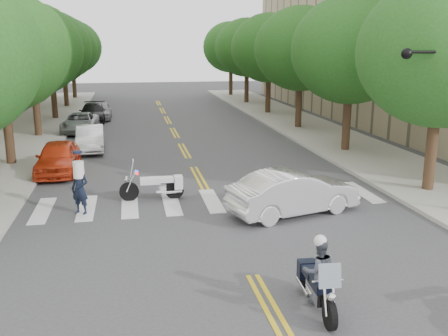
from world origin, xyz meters
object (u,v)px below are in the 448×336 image
object	(u,v)px
motorcycle_parked	(158,185)
officer_standing	(80,189)
motorcycle_police	(318,276)
convertible	(293,192)

from	to	relation	value
motorcycle_parked	officer_standing	size ratio (longest dim) A/B	1.35
motorcycle_police	motorcycle_parked	distance (m)	9.46
motorcycle_police	convertible	world-z (taller)	motorcycle_police
convertible	motorcycle_police	bearing A→B (deg)	150.46
motorcycle_police	convertible	bearing A→B (deg)	-100.49
officer_standing	convertible	distance (m)	7.50
motorcycle_police	convertible	size ratio (longest dim) A/B	0.47
motorcycle_police	motorcycle_parked	xyz separation A→B (m)	(-3.05, 8.95, -0.24)
officer_standing	convertible	world-z (taller)	officer_standing
motorcycle_police	motorcycle_parked	world-z (taller)	motorcycle_police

